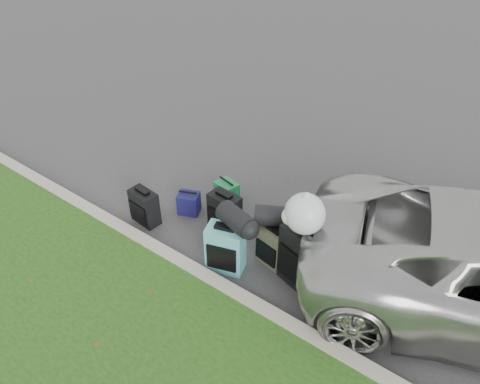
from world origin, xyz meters
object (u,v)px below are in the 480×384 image
Objects in this scene: suitcase_large_black_right at (304,257)px; tote_green at (227,193)px; suitcase_small_black at (145,207)px; suitcase_teal at (226,249)px; suitcase_large_black_left at (225,214)px; suitcase_olive at (273,247)px; tote_navy at (189,203)px.

suitcase_large_black_right is 2.30× the size of tote_green.
suitcase_teal is at bearing 3.86° from suitcase_small_black.
suitcase_large_black_left is at bearing 31.67° from suitcase_small_black.
tote_green is (-0.83, 1.09, -0.15)m from suitcase_teal.
suitcase_large_black_left is 0.93× the size of suitcase_teal.
suitcase_large_black_left reaches higher than suitcase_small_black.
suitcase_small_black is 1.17m from suitcase_large_black_left.
tote_green is at bearing 162.95° from suitcase_olive.
suitcase_olive is 1.42m from tote_green.
suitcase_large_black_right is at bearing 13.24° from suitcase_small_black.
suitcase_teal is 1.38m from tote_green.
tote_green is (-1.26, 0.65, -0.09)m from suitcase_olive.
suitcase_large_black_right reaches higher than suitcase_large_black_left.
suitcase_teal is 0.99m from suitcase_large_black_right.
suitcase_teal is (-0.43, -0.44, 0.06)m from suitcase_olive.
suitcase_small_black reaches higher than tote_green.
suitcase_large_black_right is at bearing -4.03° from suitcase_large_black_left.
suitcase_large_black_left is at bearing 110.98° from suitcase_teal.
suitcase_teal is at bearing -40.37° from tote_green.
suitcase_small_black is at bearing -149.99° from suitcase_large_black_left.
suitcase_large_black_left is 0.89m from suitcase_olive.
suitcase_small_black reaches higher than tote_navy.
tote_navy is (-1.14, 0.58, -0.17)m from suitcase_teal.
tote_green is at bearing 109.38° from suitcase_teal.
suitcase_olive reaches higher than suitcase_small_black.
suitcase_large_black_right reaches higher than suitcase_small_black.
suitcase_large_black_left is 0.72m from suitcase_teal.
tote_navy is at bearing 135.32° from suitcase_teal.
suitcase_olive is at bearing -14.78° from tote_green.
suitcase_teal reaches higher than suitcase_olive.
tote_green is 1.12× the size of tote_navy.
suitcase_large_black_left reaches higher than tote_navy.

